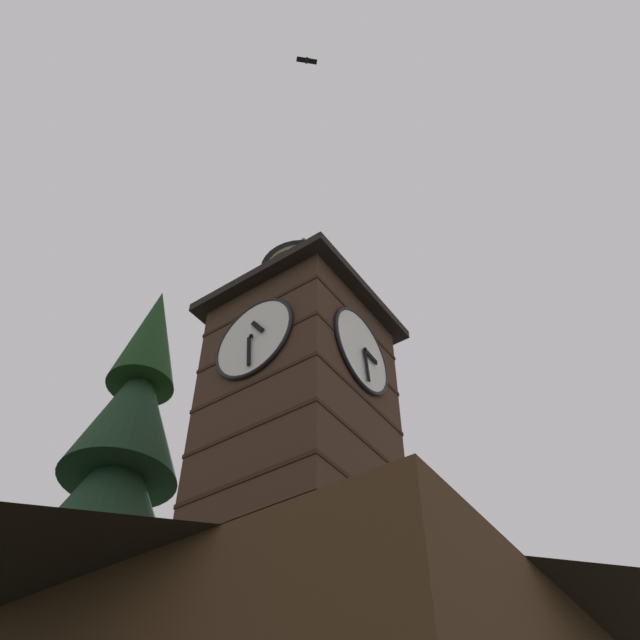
% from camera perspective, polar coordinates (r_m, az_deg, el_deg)
% --- Properties ---
extents(clock_tower, '(4.28, 4.28, 10.17)m').
position_cam_1_polar(clock_tower, '(16.70, -1.73, -5.74)').
color(clock_tower, '#422B1E').
rests_on(clock_tower, building_main).
extents(pine_tree_behind, '(6.81, 6.81, 18.71)m').
position_cam_1_polar(pine_tree_behind, '(17.94, -19.66, -23.70)').
color(pine_tree_behind, '#473323').
rests_on(pine_tree_behind, ground_plane).
extents(flying_bird_high, '(0.51, 0.52, 0.11)m').
position_cam_1_polar(flying_bird_high, '(20.42, -1.13, 21.13)').
color(flying_bird_high, black).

